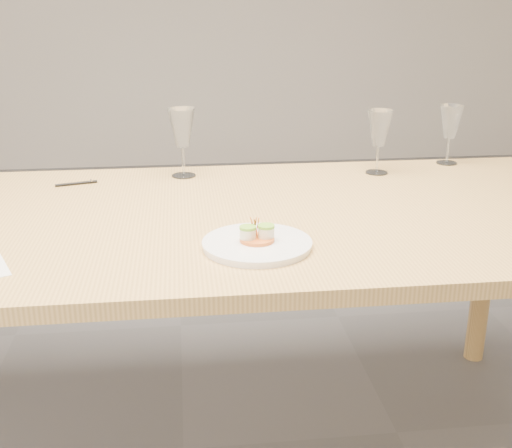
{
  "coord_description": "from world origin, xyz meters",
  "views": [
    {
      "loc": [
        0.03,
        -1.61,
        1.29
      ],
      "look_at": [
        0.19,
        -0.24,
        0.8
      ],
      "focal_mm": 45.0,
      "sensor_mm": 36.0,
      "label": 1
    }
  ],
  "objects": [
    {
      "name": "dining_table",
      "position": [
        0.0,
        0.0,
        0.68
      ],
      "size": [
        2.4,
        1.0,
        0.75
      ],
      "color": "#DCAC5F",
      "rests_on": "ground"
    },
    {
      "name": "dinner_plate",
      "position": [
        0.19,
        -0.26,
        0.76
      ],
      "size": [
        0.25,
        0.25,
        0.07
      ],
      "rotation": [
        0.0,
        0.0,
        0.21
      ],
      "color": "white",
      "rests_on": "dining_table"
    },
    {
      "name": "ballpoint_pen",
      "position": [
        -0.29,
        0.32,
        0.75
      ],
      "size": [
        0.12,
        0.04,
        0.01
      ],
      "rotation": [
        0.0,
        0.0,
        0.27
      ],
      "color": "black",
      "rests_on": "dining_table"
    },
    {
      "name": "wine_glass_3",
      "position": [
        0.93,
        0.44,
        0.89
      ],
      "size": [
        0.08,
        0.08,
        0.2
      ],
      "color": "white",
      "rests_on": "dining_table"
    },
    {
      "name": "wine_glass_1",
      "position": [
        0.03,
        0.38,
        0.9
      ],
      "size": [
        0.09,
        0.09,
        0.22
      ],
      "color": "white",
      "rests_on": "dining_table"
    },
    {
      "name": "wine_glass_2",
      "position": [
        0.66,
        0.34,
        0.89
      ],
      "size": [
        0.08,
        0.08,
        0.2
      ],
      "color": "white",
      "rests_on": "dining_table"
    }
  ]
}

